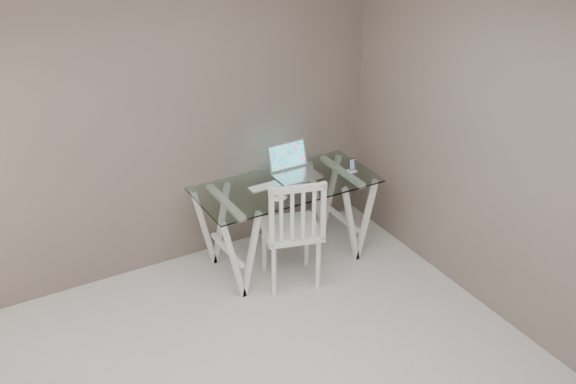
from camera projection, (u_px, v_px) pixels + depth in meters
name	position (u px, v px, depth m)	size (l,w,h in m)	color
room	(280.00, 195.00, 3.69)	(4.50, 4.52, 2.71)	#BBB7B3
desk	(286.00, 222.00, 6.08)	(1.50, 0.70, 0.75)	silver
chair	(293.00, 228.00, 5.69)	(0.56, 0.56, 0.99)	white
laptop	(293.00, 167.00, 6.05)	(0.36, 0.32, 0.25)	silver
keyboard	(264.00, 187.00, 5.86)	(0.26, 0.11, 0.01)	silver
mouse	(280.00, 199.00, 5.65)	(0.12, 0.07, 0.04)	silver
phone_dock	(352.00, 168.00, 6.11)	(0.06, 0.06, 0.11)	white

